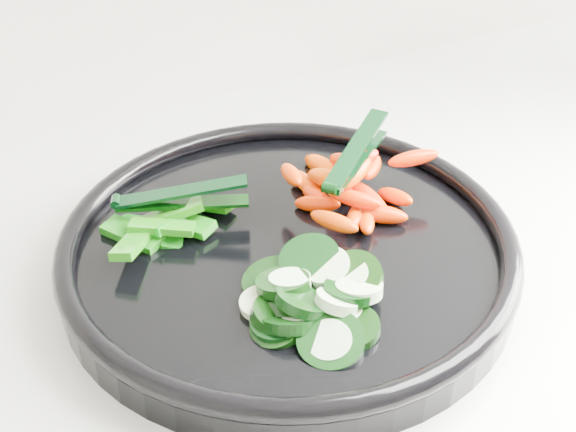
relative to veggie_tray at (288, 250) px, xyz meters
name	(u,v)px	position (x,y,z in m)	size (l,w,h in m)	color
veggie_tray	(288,250)	(0.00, 0.00, 0.00)	(0.47, 0.47, 0.04)	black
cucumber_pile	(310,300)	(-0.02, -0.08, 0.01)	(0.12, 0.14, 0.04)	black
carrot_pile	(348,186)	(0.07, 0.03, 0.02)	(0.14, 0.15, 0.06)	#F03500
pepper_pile	(163,225)	(-0.08, 0.07, 0.01)	(0.12, 0.10, 0.04)	#0A6C0B
tong_carrot	(354,156)	(0.08, 0.03, 0.05)	(0.10, 0.08, 0.02)	black
tong_pepper	(178,198)	(-0.07, 0.07, 0.03)	(0.11, 0.06, 0.02)	black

